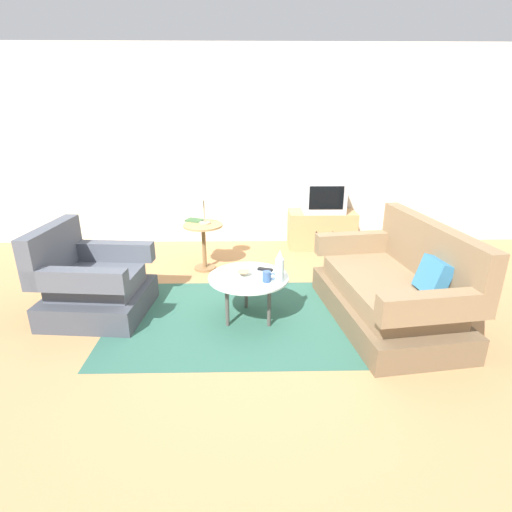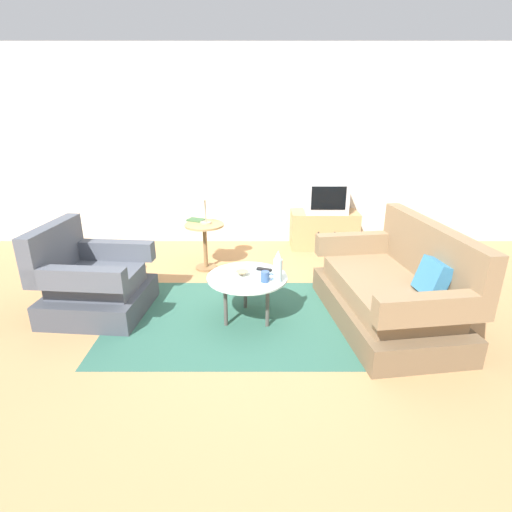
{
  "view_description": "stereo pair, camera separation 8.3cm",
  "coord_description": "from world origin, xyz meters",
  "px_view_note": "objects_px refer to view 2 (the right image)",
  "views": [
    {
      "loc": [
        -0.08,
        -3.41,
        1.92
      ],
      "look_at": [
        -0.01,
        0.26,
        0.55
      ],
      "focal_mm": 28.24,
      "sensor_mm": 36.0,
      "label": 1
    },
    {
      "loc": [
        0.0,
        -3.41,
        1.92
      ],
      "look_at": [
        -0.01,
        0.26,
        0.55
      ],
      "focal_mm": 28.24,
      "sensor_mm": 36.0,
      "label": 2
    }
  ],
  "objects_px": {
    "television": "(327,197)",
    "coffee_table": "(248,280)",
    "bowl": "(243,273)",
    "side_table": "(206,237)",
    "tv_stand": "(325,230)",
    "armchair": "(93,284)",
    "table_lamp": "(205,194)",
    "book": "(197,220)",
    "tv_remote_dark": "(265,269)",
    "mug": "(266,277)",
    "tv_remote_silver": "(238,283)",
    "vase": "(279,267)",
    "couch": "(393,292)"
  },
  "relations": [
    {
      "from": "couch",
      "to": "coffee_table",
      "type": "xyz_separation_m",
      "value": [
        -1.35,
        0.04,
        0.1
      ]
    },
    {
      "from": "table_lamp",
      "to": "vase",
      "type": "distance_m",
      "value": 1.67
    },
    {
      "from": "television",
      "to": "bowl",
      "type": "xyz_separation_m",
      "value": [
        -1.1,
        -2.09,
        -0.27
      ]
    },
    {
      "from": "couch",
      "to": "coffee_table",
      "type": "height_order",
      "value": "couch"
    },
    {
      "from": "mug",
      "to": "television",
      "type": "bearing_deg",
      "value": 68.23
    },
    {
      "from": "armchair",
      "to": "table_lamp",
      "type": "height_order",
      "value": "table_lamp"
    },
    {
      "from": "tv_remote_dark",
      "to": "mug",
      "type": "bearing_deg",
      "value": 112.31
    },
    {
      "from": "tv_stand",
      "to": "armchair",
      "type": "bearing_deg",
      "value": -142.8
    },
    {
      "from": "coffee_table",
      "to": "tv_remote_silver",
      "type": "height_order",
      "value": "tv_remote_silver"
    },
    {
      "from": "armchair",
      "to": "vase",
      "type": "distance_m",
      "value": 1.84
    },
    {
      "from": "tv_remote_silver",
      "to": "tv_remote_dark",
      "type": "bearing_deg",
      "value": -141.91
    },
    {
      "from": "armchair",
      "to": "coffee_table",
      "type": "bearing_deg",
      "value": 89.33
    },
    {
      "from": "table_lamp",
      "to": "book",
      "type": "bearing_deg",
      "value": 138.25
    },
    {
      "from": "side_table",
      "to": "tv_remote_dark",
      "type": "relative_size",
      "value": 3.83
    },
    {
      "from": "side_table",
      "to": "tv_stand",
      "type": "relative_size",
      "value": 0.62
    },
    {
      "from": "coffee_table",
      "to": "book",
      "type": "height_order",
      "value": "book"
    },
    {
      "from": "tv_remote_silver",
      "to": "armchair",
      "type": "bearing_deg",
      "value": -27.96
    },
    {
      "from": "tv_stand",
      "to": "tv_remote_silver",
      "type": "bearing_deg",
      "value": -116.48
    },
    {
      "from": "vase",
      "to": "mug",
      "type": "relative_size",
      "value": 2.34
    },
    {
      "from": "armchair",
      "to": "tv_remote_silver",
      "type": "height_order",
      "value": "armchair"
    },
    {
      "from": "television",
      "to": "bowl",
      "type": "bearing_deg",
      "value": -117.81
    },
    {
      "from": "table_lamp",
      "to": "bowl",
      "type": "bearing_deg",
      "value": -69.48
    },
    {
      "from": "table_lamp",
      "to": "tv_remote_dark",
      "type": "height_order",
      "value": "table_lamp"
    },
    {
      "from": "side_table",
      "to": "tv_remote_silver",
      "type": "xyz_separation_m",
      "value": [
        0.46,
        -1.46,
        0.04
      ]
    },
    {
      "from": "bowl",
      "to": "coffee_table",
      "type": "bearing_deg",
      "value": -21.14
    },
    {
      "from": "side_table",
      "to": "tv_remote_silver",
      "type": "height_order",
      "value": "side_table"
    },
    {
      "from": "television",
      "to": "book",
      "type": "distance_m",
      "value": 1.85
    },
    {
      "from": "vase",
      "to": "tv_remote_silver",
      "type": "relative_size",
      "value": 1.75
    },
    {
      "from": "armchair",
      "to": "television",
      "type": "distance_m",
      "value": 3.26
    },
    {
      "from": "table_lamp",
      "to": "mug",
      "type": "bearing_deg",
      "value": -63.87
    },
    {
      "from": "table_lamp",
      "to": "tv_remote_dark",
      "type": "relative_size",
      "value": 2.97
    },
    {
      "from": "side_table",
      "to": "tv_stand",
      "type": "height_order",
      "value": "side_table"
    },
    {
      "from": "side_table",
      "to": "armchair",
      "type": "bearing_deg",
      "value": -130.76
    },
    {
      "from": "television",
      "to": "vase",
      "type": "relative_size",
      "value": 1.94
    },
    {
      "from": "tv_stand",
      "to": "table_lamp",
      "type": "height_order",
      "value": "table_lamp"
    },
    {
      "from": "bowl",
      "to": "tv_remote_silver",
      "type": "bearing_deg",
      "value": -100.64
    },
    {
      "from": "couch",
      "to": "tv_remote_silver",
      "type": "relative_size",
      "value": 10.34
    },
    {
      "from": "coffee_table",
      "to": "bowl",
      "type": "height_order",
      "value": "bowl"
    },
    {
      "from": "tv_remote_dark",
      "to": "tv_stand",
      "type": "bearing_deg",
      "value": -93.79
    },
    {
      "from": "armchair",
      "to": "side_table",
      "type": "distance_m",
      "value": 1.49
    },
    {
      "from": "table_lamp",
      "to": "mug",
      "type": "height_order",
      "value": "table_lamp"
    },
    {
      "from": "armchair",
      "to": "tv_remote_dark",
      "type": "relative_size",
      "value": 6.47
    },
    {
      "from": "side_table",
      "to": "table_lamp",
      "type": "xyz_separation_m",
      "value": [
        0.02,
        0.02,
        0.53
      ]
    },
    {
      "from": "television",
      "to": "coffee_table",
      "type": "bearing_deg",
      "value": -116.63
    },
    {
      "from": "coffee_table",
      "to": "side_table",
      "type": "height_order",
      "value": "side_table"
    },
    {
      "from": "table_lamp",
      "to": "bowl",
      "type": "xyz_separation_m",
      "value": [
        0.48,
        -1.29,
        -0.48
      ]
    },
    {
      "from": "side_table",
      "to": "mug",
      "type": "xyz_separation_m",
      "value": [
        0.71,
        -1.4,
        0.07
      ]
    },
    {
      "from": "armchair",
      "to": "side_table",
      "type": "relative_size",
      "value": 1.69
    },
    {
      "from": "armchair",
      "to": "couch",
      "type": "relative_size",
      "value": 0.56
    },
    {
      "from": "tv_remote_dark",
      "to": "coffee_table",
      "type": "bearing_deg",
      "value": 62.45
    }
  ]
}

